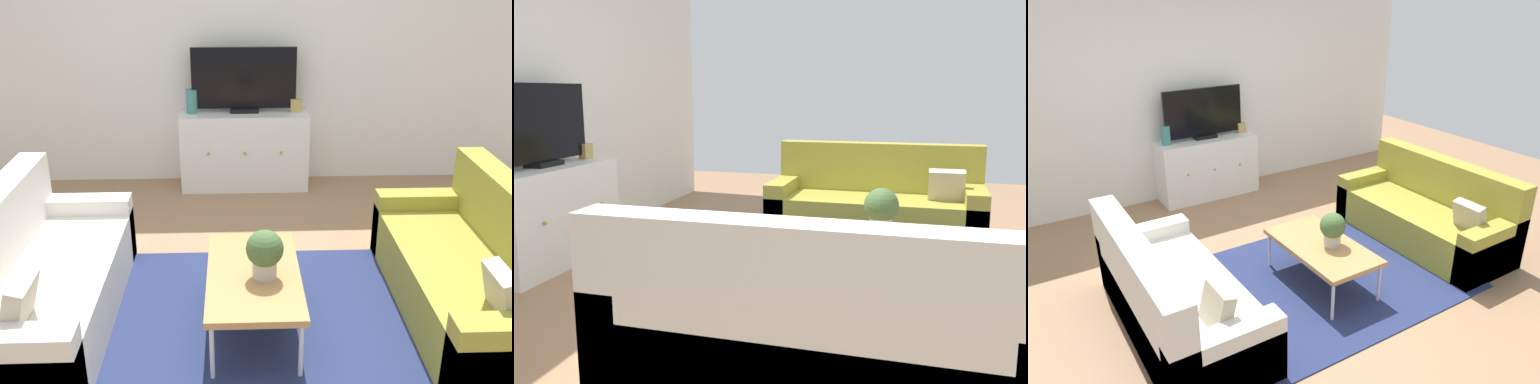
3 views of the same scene
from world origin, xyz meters
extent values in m
plane|color=#997251|center=(0.00, 0.00, 0.00)|extent=(10.00, 10.00, 0.00)
cube|color=silver|center=(0.00, 2.55, 1.35)|extent=(6.40, 0.12, 2.70)
cube|color=navy|center=(0.00, -0.15, 0.01)|extent=(2.50, 1.90, 0.01)
cube|color=silver|center=(-1.35, -0.10, 0.20)|extent=(0.81, 1.87, 0.41)
cube|color=silver|center=(-1.65, -0.10, 0.43)|extent=(0.20, 1.87, 0.86)
cube|color=silver|center=(-1.35, 0.75, 0.27)|extent=(0.81, 0.18, 0.53)
cube|color=silver|center=(-1.35, -0.95, 0.27)|extent=(0.81, 0.18, 0.53)
cube|color=#B2A58C|center=(-1.30, -0.71, 0.53)|extent=(0.17, 0.30, 0.32)
cube|color=olive|center=(1.35, -0.10, 0.20)|extent=(0.81, 1.87, 0.41)
cube|color=olive|center=(1.65, -0.10, 0.43)|extent=(0.20, 1.87, 0.86)
cube|color=olive|center=(1.35, 0.75, 0.27)|extent=(0.81, 0.18, 0.53)
cube|color=olive|center=(1.35, -0.95, 0.27)|extent=(0.81, 0.18, 0.53)
cube|color=#B2A58C|center=(1.30, -0.71, 0.53)|extent=(0.17, 0.30, 0.32)
cube|color=#B7844C|center=(-0.04, -0.20, 0.38)|extent=(0.58, 1.08, 0.04)
cylinder|color=silver|center=(-0.29, -0.69, 0.18)|extent=(0.03, 0.03, 0.36)
cylinder|color=silver|center=(0.21, -0.69, 0.18)|extent=(0.03, 0.03, 0.36)
cylinder|color=silver|center=(-0.29, 0.30, 0.18)|extent=(0.03, 0.03, 0.36)
cylinder|color=silver|center=(0.21, 0.30, 0.18)|extent=(0.03, 0.03, 0.36)
cylinder|color=#B7B2A8|center=(0.02, -0.26, 0.46)|extent=(0.15, 0.15, 0.11)
sphere|color=#426033|center=(0.02, -0.26, 0.60)|extent=(0.23, 0.23, 0.23)
cube|color=white|center=(-0.05, 2.27, 0.39)|extent=(1.26, 0.44, 0.77)
sphere|color=#B79338|center=(-0.40, 2.04, 0.43)|extent=(0.03, 0.03, 0.03)
sphere|color=#B79338|center=(-0.05, 2.04, 0.43)|extent=(0.03, 0.03, 0.03)
sphere|color=#B79338|center=(0.30, 2.04, 0.43)|extent=(0.03, 0.03, 0.03)
cube|color=black|center=(-0.05, 2.29, 0.79)|extent=(0.28, 0.16, 0.04)
cube|color=black|center=(-0.05, 2.29, 1.11)|extent=(1.02, 0.04, 0.59)
cube|color=tan|center=(0.46, 2.27, 0.84)|extent=(0.11, 0.07, 0.13)
camera|label=1|loc=(-0.15, -3.40, 2.27)|focal=41.40mm
camera|label=2|loc=(-3.60, -0.54, 1.34)|focal=38.66mm
camera|label=3|loc=(-2.35, -3.20, 2.50)|focal=33.71mm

